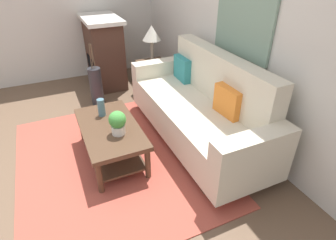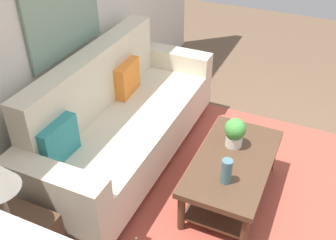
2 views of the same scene
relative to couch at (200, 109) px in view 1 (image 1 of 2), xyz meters
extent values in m
plane|color=brown|center=(-0.03, -1.59, -0.43)|extent=(9.48, 9.48, 0.00)
cube|color=silver|center=(-0.03, 0.54, 0.92)|extent=(5.48, 0.10, 2.70)
cube|color=silver|center=(-2.81, -1.05, 0.92)|extent=(0.10, 5.07, 2.70)
cube|color=#B24C3D|center=(-0.03, -1.09, -0.43)|extent=(2.53, 2.10, 0.01)
cube|color=beige|center=(0.00, -0.06, -0.11)|extent=(1.87, 0.84, 0.40)
cube|color=beige|center=(0.00, 0.26, 0.37)|extent=(1.87, 0.20, 0.56)
cube|color=beige|center=(-1.04, -0.06, -0.01)|extent=(0.20, 0.84, 0.60)
cube|color=beige|center=(1.04, -0.06, -0.01)|extent=(0.20, 0.84, 0.60)
cube|color=#513826|center=(-0.84, -0.06, -0.37)|extent=(0.08, 0.74, 0.12)
cube|color=#513826|center=(0.84, -0.06, -0.37)|extent=(0.08, 0.74, 0.12)
cube|color=teal|center=(-0.71, 0.13, 0.25)|extent=(0.36, 0.13, 0.32)
cube|color=orange|center=(0.36, 0.13, 0.25)|extent=(0.37, 0.15, 0.32)
cube|color=#513826|center=(-0.08, -1.09, -0.03)|extent=(1.10, 0.60, 0.05)
cube|color=#513826|center=(-0.08, -1.09, -0.31)|extent=(0.98, 0.50, 0.02)
cylinder|color=#513826|center=(-0.57, -1.34, -0.24)|extent=(0.06, 0.06, 0.38)
cylinder|color=#513826|center=(0.41, -1.34, -0.24)|extent=(0.06, 0.06, 0.38)
cylinder|color=#513826|center=(-0.57, -0.84, -0.24)|extent=(0.06, 0.06, 0.38)
cylinder|color=#513826|center=(0.41, -0.84, -0.24)|extent=(0.06, 0.06, 0.38)
cylinder|color=slate|center=(-0.35, -1.11, 0.10)|extent=(0.08, 0.08, 0.21)
cylinder|color=white|center=(0.10, -1.04, 0.05)|extent=(0.14, 0.14, 0.10)
sphere|color=green|center=(0.10, -1.04, 0.17)|extent=(0.18, 0.18, 0.18)
cube|color=#513826|center=(-1.44, -0.04, -0.15)|extent=(0.44, 0.44, 0.56)
cylinder|color=gray|center=(-1.44, -0.04, 0.14)|extent=(0.16, 0.16, 0.02)
cylinder|color=gray|center=(-1.44, -0.04, 0.30)|extent=(0.05, 0.05, 0.35)
cone|color=beige|center=(-1.44, -0.04, 0.59)|extent=(0.28, 0.28, 0.22)
cube|color=#472D23|center=(-2.21, -0.62, 0.12)|extent=(0.90, 0.50, 1.10)
cube|color=black|center=(-2.21, -0.88, -0.13)|extent=(0.52, 0.02, 0.44)
cube|color=silver|center=(-2.21, -0.62, 0.70)|extent=(1.02, 0.58, 0.06)
cylinder|color=#2D2D33|center=(-1.48, -0.96, -0.14)|extent=(0.19, 0.19, 0.59)
cylinder|color=brown|center=(-1.46, -0.96, 0.34)|extent=(0.03, 0.03, 0.36)
cylinder|color=brown|center=(-1.49, -0.94, 0.34)|extent=(0.05, 0.03, 0.36)
cylinder|color=brown|center=(-1.49, -0.98, 0.34)|extent=(0.02, 0.02, 0.36)
cube|color=gray|center=(0.00, 0.47, 1.03)|extent=(0.93, 0.03, 0.85)
camera|label=1|loc=(2.46, -1.55, 1.62)|focal=29.24mm
camera|label=2|loc=(-2.51, -1.60, 2.10)|focal=42.17mm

